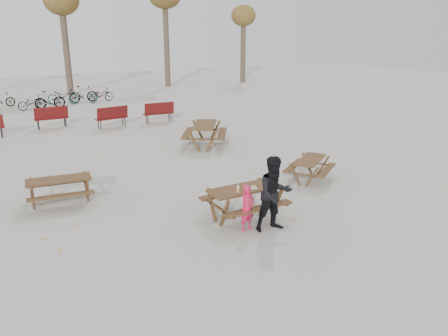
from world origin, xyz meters
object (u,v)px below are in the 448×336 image
child (248,208)px  picnic_table_east (310,169)px  soda_bottle (238,189)px  adult (275,194)px  food_tray (253,188)px  main_picnic_table (245,195)px  picnic_table_north (60,191)px  picnic_table_far (205,135)px

child → picnic_table_east: size_ratio=0.71×
soda_bottle → picnic_table_east: 3.93m
picnic_table_east → adult: bearing=-176.6°
soda_bottle → food_tray: bearing=1.2°
adult → main_picnic_table: bearing=109.9°
adult → picnic_table_north: size_ratio=1.08×
child → picnic_table_east: 4.12m
adult → picnic_table_east: bearing=44.7°
soda_bottle → picnic_table_east: size_ratio=0.11×
main_picnic_table → child: 0.71m
main_picnic_table → picnic_table_north: (-3.71, 3.22, -0.24)m
adult → picnic_table_north: bearing=141.2°
main_picnic_table → picnic_table_east: 3.55m
food_tray → picnic_table_far: picnic_table_far is taller
food_tray → adult: (0.08, -0.75, 0.08)m
main_picnic_table → picnic_table_east: main_picnic_table is taller
main_picnic_table → food_tray: (0.12, -0.16, 0.21)m
food_tray → picnic_table_north: (-3.83, 3.38, -0.44)m
child → picnic_table_north: 5.12m
picnic_table_north → soda_bottle: bearing=-37.5°
food_tray → child: bearing=-134.5°
soda_bottle → main_picnic_table: bearing=29.5°
soda_bottle → picnic_table_north: 4.83m
child → picnic_table_far: size_ratio=0.53×
picnic_table_north → picnic_table_far: bearing=36.6°
picnic_table_east → picnic_table_north: bearing=131.8°
soda_bottle → picnic_table_far: size_ratio=0.08×
food_tray → adult: size_ratio=0.10×
soda_bottle → picnic_table_north: bearing=135.1°
main_picnic_table → adult: size_ratio=1.03×
picnic_table_north → picnic_table_far: picnic_table_far is taller
soda_bottle → picnic_table_east: (3.57, 1.55, -0.52)m
child → adult: adult is taller
picnic_table_far → soda_bottle: bearing=-168.6°
food_tray → picnic_table_east: (3.14, 1.54, -0.46)m
adult → picnic_table_east: (3.07, 2.30, -0.54)m
soda_bottle → picnic_table_far: 7.37m
food_tray → picnic_table_north: 5.13m
soda_bottle → picnic_table_north: (-3.40, 3.39, -0.50)m
picnic_table_far → main_picnic_table: bearing=-166.9°
adult → picnic_table_east: adult is taller
child → picnic_table_far: 7.79m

